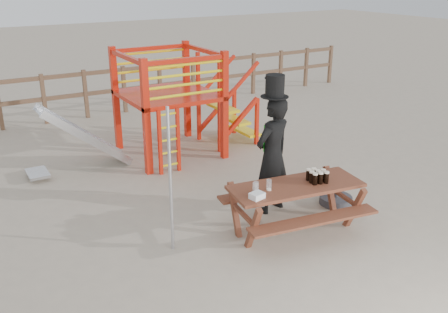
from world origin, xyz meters
The scene contains 10 objects.
ground centered at (0.00, 0.00, 0.00)m, with size 60.00×60.00×0.00m, color tan.
back_fence centered at (0.00, 7.00, 0.74)m, with size 15.09×0.09×1.20m.
playground_fort centered at (0.12, 3.58, 1.07)m, with size 4.71×1.84×2.10m.
picnic_table centered at (0.34, -0.24, 0.45)m, with size 2.03×1.55×0.72m.
man_with_hat centered at (0.45, 0.48, 0.95)m, with size 0.74×0.58×2.12m.
metal_pole centered at (-1.35, 0.20, 0.98)m, with size 0.04×0.04×1.96m, color #B2B2B7.
parasol_base centered at (1.47, 0.12, 0.06)m, with size 0.52×0.52×0.22m.
paper_bag centered at (-0.38, -0.33, 0.76)m, with size 0.18×0.14×0.08m, color white.
stout_pints centered at (0.64, -0.31, 0.81)m, with size 0.26×0.28×0.17m.
empty_glasses centered at (-0.22, -0.18, 0.79)m, with size 0.29×0.10×0.15m.
Camera 1 is at (-3.74, -5.14, 3.51)m, focal length 40.00 mm.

